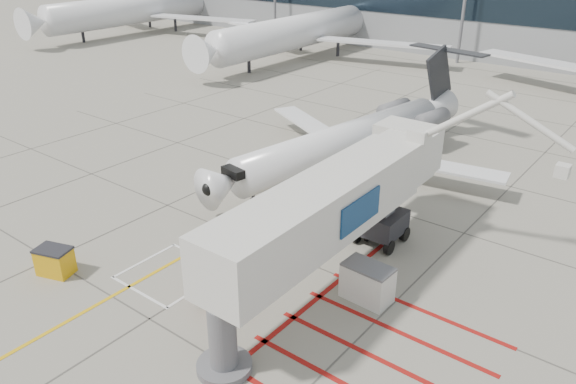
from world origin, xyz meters
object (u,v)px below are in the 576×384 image
Objects in this scene: pushback_tug at (223,293)px; spill_bin at (55,261)px; jet_bridge at (320,222)px; regional_jet at (326,128)px.

pushback_tug is 8.96m from spill_bin.
jet_bridge reaches higher than spill_bin.
spill_bin is (-3.82, -18.09, -2.86)m from regional_jet.
jet_bridge reaches higher than pushback_tug.
regional_jet is at bearing 59.23° from spill_bin.
regional_jet is 15.74m from pushback_tug.
jet_bridge is at bearing 12.16° from spill_bin.
jet_bridge reaches higher than regional_jet.
regional_jet reaches higher than spill_bin.
jet_bridge is (7.45, -11.31, 0.22)m from regional_jet.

